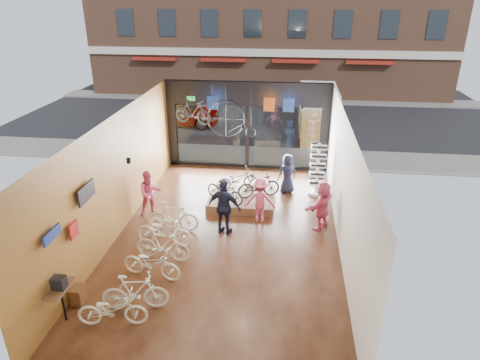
% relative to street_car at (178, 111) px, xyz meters
% --- Properties ---
extents(ground_plane, '(7.00, 12.00, 0.04)m').
position_rel_street_car_xyz_m(ground_plane, '(4.69, -12.00, -0.84)').
color(ground_plane, black).
rests_on(ground_plane, ground).
extents(ceiling, '(7.00, 12.00, 0.04)m').
position_rel_street_car_xyz_m(ceiling, '(4.69, -12.00, 3.00)').
color(ceiling, black).
rests_on(ceiling, ground).
extents(wall_left, '(0.04, 12.00, 3.80)m').
position_rel_street_car_xyz_m(wall_left, '(1.17, -12.00, 1.08)').
color(wall_left, brown).
rests_on(wall_left, ground).
extents(wall_right, '(0.04, 12.00, 3.80)m').
position_rel_street_car_xyz_m(wall_right, '(8.21, -12.00, 1.08)').
color(wall_right, beige).
rests_on(wall_right, ground).
extents(wall_back, '(7.00, 0.04, 3.80)m').
position_rel_street_car_xyz_m(wall_back, '(4.69, -18.02, 1.08)').
color(wall_back, beige).
rests_on(wall_back, ground).
extents(storefront, '(7.00, 0.26, 3.80)m').
position_rel_street_car_xyz_m(storefront, '(4.69, -6.00, 1.08)').
color(storefront, black).
rests_on(storefront, ground).
extents(exit_sign, '(0.35, 0.06, 0.18)m').
position_rel_street_car_xyz_m(exit_sign, '(2.29, -6.12, 2.23)').
color(exit_sign, '#198C26').
rests_on(exit_sign, storefront).
extents(street_road, '(30.00, 18.00, 0.02)m').
position_rel_street_car_xyz_m(street_road, '(4.69, 3.00, -0.83)').
color(street_road, black).
rests_on(street_road, ground).
extents(sidewalk_near, '(30.00, 2.40, 0.12)m').
position_rel_street_car_xyz_m(sidewalk_near, '(4.69, -4.80, -0.76)').
color(sidewalk_near, slate).
rests_on(sidewalk_near, ground).
extents(sidewalk_far, '(30.00, 2.00, 0.12)m').
position_rel_street_car_xyz_m(sidewalk_far, '(4.69, 7.00, -0.76)').
color(sidewalk_far, slate).
rests_on(sidewalk_far, ground).
extents(street_car, '(4.79, 1.93, 1.63)m').
position_rel_street_car_xyz_m(street_car, '(0.00, 0.00, 0.00)').
color(street_car, gray).
rests_on(street_car, street_road).
extents(box_truck, '(2.00, 6.01, 2.37)m').
position_rel_street_car_xyz_m(box_truck, '(8.02, -1.00, 0.37)').
color(box_truck, silver).
rests_on(box_truck, street_road).
extents(floor_bike_0, '(1.70, 0.80, 0.86)m').
position_rel_street_car_xyz_m(floor_bike_0, '(2.60, -16.26, -0.39)').
color(floor_bike_0, beige).
rests_on(floor_bike_0, ground_plane).
extents(floor_bike_1, '(1.71, 0.75, 0.99)m').
position_rel_street_car_xyz_m(floor_bike_1, '(2.94, -15.67, -0.32)').
color(floor_bike_1, beige).
rests_on(floor_bike_1, ground_plane).
extents(floor_bike_2, '(1.78, 0.89, 0.90)m').
position_rel_street_car_xyz_m(floor_bike_2, '(2.95, -14.38, -0.37)').
color(floor_bike_2, beige).
rests_on(floor_bike_2, ground_plane).
extents(floor_bike_3, '(1.72, 0.66, 1.01)m').
position_rel_street_car_xyz_m(floor_bike_3, '(3.02, -13.54, -0.31)').
color(floor_bike_3, beige).
rests_on(floor_bike_3, ground_plane).
extents(floor_bike_4, '(1.83, 0.78, 0.94)m').
position_rel_street_car_xyz_m(floor_bike_4, '(2.83, -12.72, -0.35)').
color(floor_bike_4, beige).
rests_on(floor_bike_4, ground_plane).
extents(floor_bike_5, '(1.70, 0.49, 1.02)m').
position_rel_street_car_xyz_m(floor_bike_5, '(2.87, -11.85, -0.31)').
color(floor_bike_5, beige).
rests_on(floor_bike_5, ground_plane).
extents(display_platform, '(2.40, 1.80, 0.30)m').
position_rel_street_car_xyz_m(display_platform, '(4.88, -9.71, -0.67)').
color(display_platform, brown).
rests_on(display_platform, ground_plane).
extents(display_bike_left, '(1.68, 1.32, 0.85)m').
position_rel_street_car_xyz_m(display_bike_left, '(4.32, -10.13, -0.09)').
color(display_bike_left, black).
rests_on(display_bike_left, display_platform).
extents(display_bike_mid, '(1.65, 1.02, 0.96)m').
position_rel_street_car_xyz_m(display_bike_mid, '(5.50, -9.67, -0.04)').
color(display_bike_mid, black).
rests_on(display_bike_mid, display_platform).
extents(display_bike_right, '(1.65, 1.13, 0.82)m').
position_rel_street_car_xyz_m(display_bike_right, '(4.63, -9.08, -0.10)').
color(display_bike_right, black).
rests_on(display_bike_right, display_platform).
extents(customer_1, '(1.00, 0.94, 1.63)m').
position_rel_street_car_xyz_m(customer_1, '(1.80, -10.84, -0.00)').
color(customer_1, '#CC4C72').
rests_on(customer_1, ground_plane).
extents(customer_2, '(1.19, 0.74, 1.89)m').
position_rel_street_car_xyz_m(customer_2, '(4.57, -11.82, 0.13)').
color(customer_2, '#161C33').
rests_on(customer_2, ground_plane).
extents(customer_3, '(1.04, 0.62, 1.59)m').
position_rel_street_car_xyz_m(customer_3, '(5.64, -10.89, -0.02)').
color(customer_3, '#CC4C72').
rests_on(customer_3, ground_plane).
extents(customer_4, '(0.91, 0.79, 1.57)m').
position_rel_street_car_xyz_m(customer_4, '(6.50, -8.49, -0.03)').
color(customer_4, '#161C33').
rests_on(customer_4, ground_plane).
extents(customer_5, '(1.25, 1.55, 1.66)m').
position_rel_street_car_xyz_m(customer_5, '(7.69, -11.08, 0.01)').
color(customer_5, '#CC4C72').
rests_on(customer_5, ground_plane).
extents(sunglasses_rack, '(0.61, 0.51, 2.06)m').
position_rel_street_car_xyz_m(sunglasses_rack, '(7.64, -8.52, 0.22)').
color(sunglasses_rack, white).
rests_on(sunglasses_rack, ground_plane).
extents(wall_merch, '(0.40, 2.40, 2.60)m').
position_rel_street_car_xyz_m(wall_merch, '(1.31, -15.50, 0.48)').
color(wall_merch, navy).
rests_on(wall_merch, wall_left).
extents(penny_farthing, '(1.90, 0.06, 1.52)m').
position_rel_street_car_xyz_m(penny_farthing, '(4.28, -7.35, 1.68)').
color(penny_farthing, black).
rests_on(penny_farthing, ceiling).
extents(hung_bike, '(1.64, 0.91, 0.95)m').
position_rel_street_car_xyz_m(hung_bike, '(2.73, -7.80, 2.11)').
color(hung_bike, black).
rests_on(hung_bike, ceiling).
extents(jersey_left, '(0.45, 0.03, 0.55)m').
position_rel_street_car_xyz_m(jersey_left, '(3.33, -6.80, 2.23)').
color(jersey_left, '#1E3F99').
rests_on(jersey_left, ceiling).
extents(jersey_mid, '(0.45, 0.03, 0.55)m').
position_rel_street_car_xyz_m(jersey_mid, '(5.65, -6.80, 2.23)').
color(jersey_mid, '#CC5919').
rests_on(jersey_mid, ceiling).
extents(jersey_right, '(0.45, 0.03, 0.55)m').
position_rel_street_car_xyz_m(jersey_right, '(6.43, -6.80, 2.23)').
color(jersey_right, '#1E3F99').
rests_on(jersey_right, ceiling).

